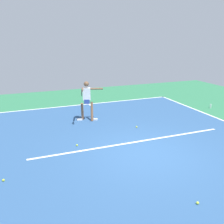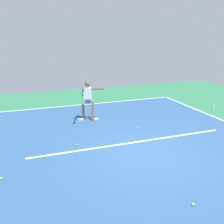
% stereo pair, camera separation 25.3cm
% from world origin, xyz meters
% --- Properties ---
extents(ground_plane, '(22.16, 22.16, 0.00)m').
position_xyz_m(ground_plane, '(0.00, 0.00, 0.00)').
color(ground_plane, '#2D754C').
extents(court_surface, '(9.85, 13.44, 0.00)m').
position_xyz_m(court_surface, '(0.00, 0.00, 0.00)').
color(court_surface, '#2D5484').
rests_on(court_surface, ground_plane).
extents(court_line_baseline_near, '(9.85, 0.10, 0.01)m').
position_xyz_m(court_line_baseline_near, '(0.00, -6.67, 0.00)').
color(court_line_baseline_near, white).
rests_on(court_line_baseline_near, ground_plane).
extents(court_line_service, '(7.39, 0.10, 0.01)m').
position_xyz_m(court_line_service, '(0.00, -0.93, 0.00)').
color(court_line_service, white).
rests_on(court_line_service, ground_plane).
extents(court_line_centre_mark, '(0.10, 0.30, 0.01)m').
position_xyz_m(court_line_centre_mark, '(0.00, -6.47, 0.00)').
color(court_line_centre_mark, white).
rests_on(court_line_centre_mark, ground_plane).
extents(tennis_player, '(1.19, 1.22, 1.81)m').
position_xyz_m(tennis_player, '(0.88, -3.90, 1.04)').
color(tennis_player, brown).
rests_on(tennis_player, ground_plane).
extents(tennis_ball_centre_court, '(0.07, 0.07, 0.07)m').
position_xyz_m(tennis_ball_centre_court, '(-0.78, -2.24, 0.03)').
color(tennis_ball_centre_court, yellow).
rests_on(tennis_ball_centre_court, ground_plane).
extents(tennis_ball_far_corner, '(0.07, 0.07, 0.07)m').
position_xyz_m(tennis_ball_far_corner, '(4.33, 0.11, 0.03)').
color(tennis_ball_far_corner, '#CCE033').
rests_on(tennis_ball_far_corner, ground_plane).
extents(tennis_ball_by_sideline, '(0.07, 0.07, 0.07)m').
position_xyz_m(tennis_ball_by_sideline, '(0.18, 2.74, 0.03)').
color(tennis_ball_by_sideline, '#C6E53D').
rests_on(tennis_ball_by_sideline, ground_plane).
extents(tennis_ball_near_player, '(0.07, 0.07, 0.07)m').
position_xyz_m(tennis_ball_near_player, '(1.99, -1.36, 0.03)').
color(tennis_ball_near_player, '#CCE033').
rests_on(tennis_ball_near_player, ground_plane).
extents(water_bottle, '(0.07, 0.07, 0.22)m').
position_xyz_m(water_bottle, '(-5.82, -3.51, 0.11)').
color(water_bottle, white).
rests_on(water_bottle, ground_plane).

